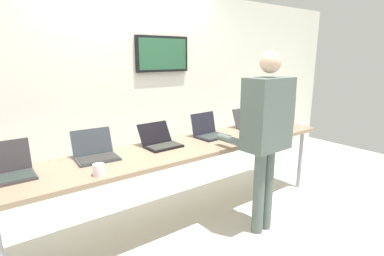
# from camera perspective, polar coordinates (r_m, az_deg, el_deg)

# --- Properties ---
(ground) EXTENTS (8.00, 8.00, 0.04)m
(ground) POSITION_cam_1_polar(r_m,az_deg,el_deg) (3.37, -1.42, -16.71)
(ground) COLOR beige
(back_wall) EXTENTS (8.00, 0.11, 2.49)m
(back_wall) POSITION_cam_1_polar(r_m,az_deg,el_deg) (3.92, -11.15, 7.03)
(back_wall) COLOR silver
(back_wall) RESTS_ON ground
(workbench) EXTENTS (3.49, 0.70, 0.79)m
(workbench) POSITION_cam_1_polar(r_m,az_deg,el_deg) (3.06, -1.50, -4.19)
(workbench) COLOR #92775E
(workbench) RESTS_ON ground
(equipment_box) EXTENTS (0.38, 0.35, 0.39)m
(equipment_box) POSITION_cam_1_polar(r_m,az_deg,el_deg) (4.08, 15.25, 3.30)
(equipment_box) COLOR gray
(equipment_box) RESTS_ON workbench
(laptop_station_0) EXTENTS (0.31, 0.29, 0.26)m
(laptop_station_0) POSITION_cam_1_polar(r_m,az_deg,el_deg) (2.63, -30.81, -6.66)
(laptop_station_0) COLOR #3C363A
(laptop_station_0) RESTS_ON workbench
(laptop_station_1) EXTENTS (0.37, 0.34, 0.24)m
(laptop_station_1) POSITION_cam_1_polar(r_m,az_deg,el_deg) (2.79, -17.59, -4.33)
(laptop_station_1) COLOR #353B41
(laptop_station_1) RESTS_ON workbench
(laptop_station_2) EXTENTS (0.35, 0.35, 0.21)m
(laptop_station_2) POSITION_cam_1_polar(r_m,az_deg,el_deg) (3.03, -5.97, -2.45)
(laptop_station_2) COLOR black
(laptop_station_2) RESTS_ON workbench
(laptop_station_3) EXTENTS (0.35, 0.32, 0.25)m
(laptop_station_3) POSITION_cam_1_polar(r_m,az_deg,el_deg) (3.37, 3.19, -0.64)
(laptop_station_3) COLOR #22222D
(laptop_station_3) RESTS_ON workbench
(laptop_station_4) EXTENTS (0.33, 0.34, 0.23)m
(laptop_station_4) POSITION_cam_1_polar(r_m,az_deg,el_deg) (3.82, 10.61, 0.75)
(laptop_station_4) COLOR #3C383A
(laptop_station_4) RESTS_ON workbench
(person) EXTENTS (0.44, 0.59, 1.71)m
(person) POSITION_cam_1_polar(r_m,az_deg,el_deg) (2.86, 13.65, 0.19)
(person) COLOR #54625D
(person) RESTS_ON ground
(coffee_mug) EXTENTS (0.09, 0.09, 0.09)m
(coffee_mug) POSITION_cam_1_polar(r_m,az_deg,el_deg) (2.40, -17.02, -7.48)
(coffee_mug) COLOR white
(coffee_mug) RESTS_ON workbench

